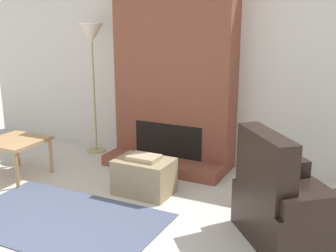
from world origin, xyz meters
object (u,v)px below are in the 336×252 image
(ottoman, at_px, (144,176))
(floor_lamp_left, at_px, (92,41))
(armchair, at_px, (285,208))
(side_table, at_px, (16,144))

(ottoman, xyz_separation_m, floor_lamp_left, (-1.43, 1.05, 1.45))
(ottoman, distance_m, floor_lamp_left, 2.29)
(ottoman, relative_size, armchair, 0.52)
(ottoman, height_order, armchair, armchair)
(armchair, relative_size, floor_lamp_left, 0.65)
(armchair, distance_m, floor_lamp_left, 3.67)
(side_table, bearing_deg, floor_lamp_left, 77.32)
(floor_lamp_left, bearing_deg, ottoman, -36.24)
(side_table, xyz_separation_m, floor_lamp_left, (0.29, 1.31, 1.23))
(ottoman, height_order, floor_lamp_left, floor_lamp_left)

